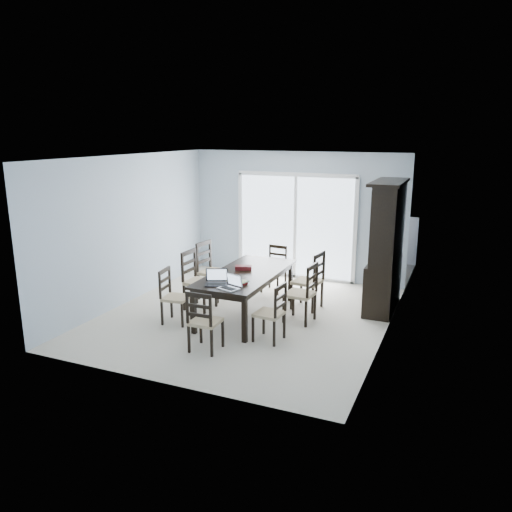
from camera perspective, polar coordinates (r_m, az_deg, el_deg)
The scene contains 24 objects.
floor at distance 8.37m, azimuth -1.10°, elevation -6.81°, with size 5.00×5.00×0.00m, color beige.
ceiling at distance 7.83m, azimuth -1.19°, elevation 11.26°, with size 5.00×5.00×0.00m, color white.
back_wall at distance 10.29m, azimuth 4.60°, elevation 4.61°, with size 4.50×0.02×2.60m, color #A4B5C4.
wall_left at distance 9.14m, azimuth -14.13°, elevation 3.03°, with size 0.02×5.00×2.60m, color #A4B5C4.
wall_right at distance 7.39m, azimuth 14.98°, elevation 0.42°, with size 0.02×5.00×2.60m, color #A4B5C4.
balcony at distance 11.52m, azimuth 6.06°, elevation -1.29°, with size 4.50×2.00×0.10m, color gray.
railing at distance 12.31m, azimuth 7.51°, elevation 2.54°, with size 4.50×0.06×1.10m, color #99999E.
dining_table at distance 8.16m, azimuth -1.12°, elevation -2.38°, with size 1.00×2.20×0.75m.
china_hutch at distance 8.68m, azimuth 14.63°, elevation 0.88°, with size 0.50×1.38×2.20m.
sliding_door at distance 10.31m, azimuth 4.53°, elevation 3.42°, with size 2.52×0.05×2.18m.
chair_left_near at distance 8.04m, azimuth -9.71°, elevation -3.84°, with size 0.44×0.43×1.02m.
chair_left_mid at distance 8.61m, azimuth -7.02°, elevation -1.98°, with size 0.47×0.46×1.17m.
chair_left_far at distance 9.13m, azimuth -5.37°, elevation -0.90°, with size 0.52×0.50×1.20m.
chair_right_near at distance 7.21m, azimuth 2.11°, elevation -5.80°, with size 0.42×0.41×1.01m.
chair_right_mid at distance 7.93m, azimuth 5.69°, elevation -3.52°, with size 0.47×0.46×1.13m.
chair_right_far at distance 8.53m, azimuth 6.50°, elevation -2.11°, with size 0.50×0.49×1.17m.
chair_end_near at distance 6.89m, azimuth -6.14°, elevation -6.75°, with size 0.40×0.41×1.03m.
chair_end_far at distance 9.52m, azimuth 2.27°, elevation -0.85°, with size 0.41×0.42×1.01m.
laptop_dark at distance 7.47m, azimuth -4.55°, elevation -2.92°, with size 0.40×0.35×0.23m.
laptop_silver at distance 7.27m, azimuth -3.15°, elevation -3.43°, with size 0.35×0.29×0.21m.
book_stack at distance 7.53m, azimuth -2.10°, elevation -3.01°, with size 0.32×0.27×0.05m.
cell_phone at distance 7.37m, azimuth -3.71°, elevation -3.56°, with size 0.11×0.05×0.01m, color black.
game_box at distance 8.28m, azimuth -1.45°, elevation -1.35°, with size 0.27×0.14×0.07m, color #46100E.
hot_tub at distance 11.64m, azimuth 1.35°, elevation 1.71°, with size 1.93×1.72×0.99m.
Camera 1 is at (3.22, -7.13, 2.98)m, focal length 35.00 mm.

